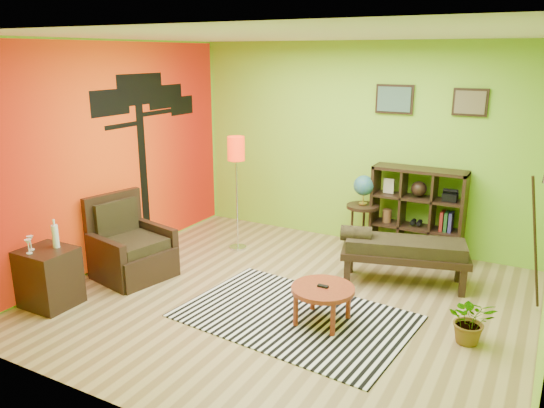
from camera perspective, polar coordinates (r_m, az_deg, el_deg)
The scene contains 11 objects.
ground at distance 5.96m, azimuth 1.55°, elevation -10.31°, with size 5.00×5.00×0.00m, color tan.
room_shell at distance 5.47m, azimuth 0.89°, elevation 7.14°, with size 5.04×4.54×2.82m.
zebra_rug at distance 5.62m, azimuth 2.50°, elevation -11.98°, with size 2.31×1.52×0.01m, color silver.
coffee_table at distance 5.39m, azimuth 5.49°, elevation -9.41°, with size 0.64×0.64×0.41m.
armchair at distance 6.72m, azimuth -15.04°, elevation -4.98°, with size 0.97×0.96×0.99m.
side_cabinet at distance 6.22m, azimuth -22.85°, elevation -7.23°, with size 0.54×0.49×0.95m.
floor_lamp at distance 7.11m, azimuth -3.87°, elevation 4.86°, with size 0.24×0.24×1.57m.
globe_table at distance 7.23m, azimuth 9.80°, elevation 1.04°, with size 0.44×0.44×1.06m.
cube_shelf at distance 7.26m, azimuth 15.43°, elevation -0.94°, with size 1.20×0.35×1.20m.
bench at distance 6.39m, azimuth 13.74°, elevation -4.74°, with size 1.54×0.89×0.67m.
potted_plant at distance 5.42m, azimuth 20.56°, elevation -12.08°, with size 0.42×0.47×0.37m, color #26661E.
Camera 1 is at (2.41, -4.77, 2.64)m, focal length 35.00 mm.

